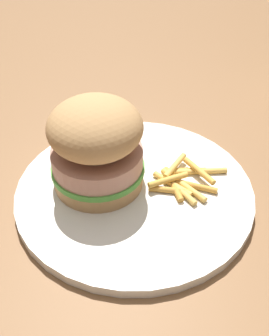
# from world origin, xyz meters

# --- Properties ---
(ground_plane) EXTENTS (1.60, 1.60, 0.00)m
(ground_plane) POSITION_xyz_m (0.00, 0.00, 0.00)
(ground_plane) COLOR brown
(plate) EXTENTS (0.27, 0.27, 0.01)m
(plate) POSITION_xyz_m (0.01, -0.02, 0.01)
(plate) COLOR silver
(plate) RESTS_ON ground_plane
(sandwich) EXTENTS (0.11, 0.11, 0.11)m
(sandwich) POSITION_xyz_m (-0.00, -0.06, 0.07)
(sandwich) COLOR tan
(sandwich) RESTS_ON plate
(fries_pile) EXTENTS (0.08, 0.09, 0.01)m
(fries_pile) POSITION_xyz_m (-0.01, 0.04, 0.02)
(fries_pile) COLOR #E5B251
(fries_pile) RESTS_ON plate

